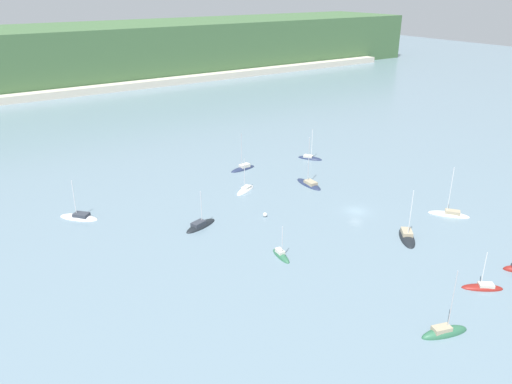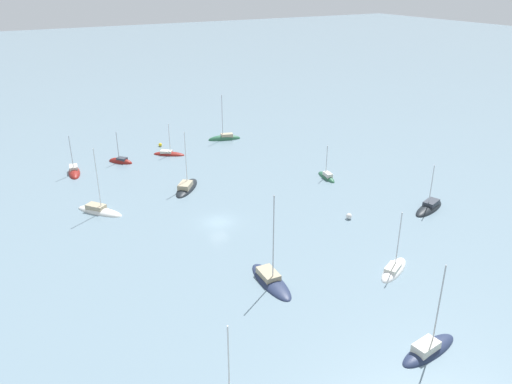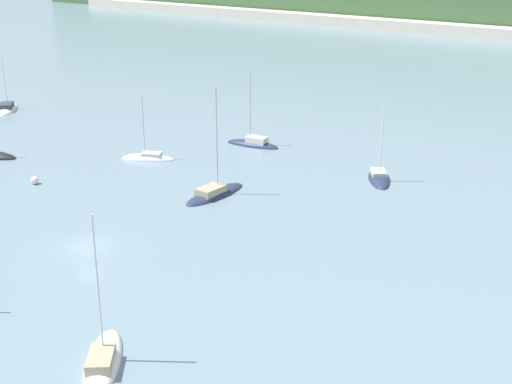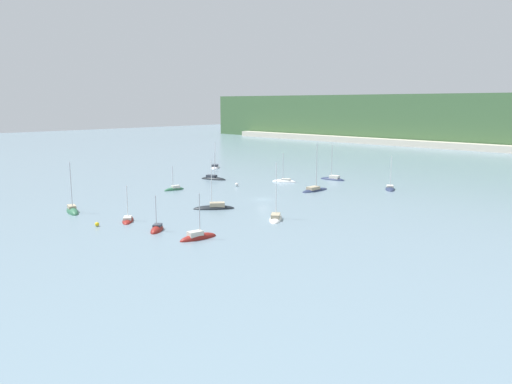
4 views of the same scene
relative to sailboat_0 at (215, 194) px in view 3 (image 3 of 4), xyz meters
The scene contains 8 objects.
ground_plane 16.94m from the sailboat_0, 93.94° to the right, with size 600.00×600.00×0.00m, color slate.
sailboat_0 is the anchor object (origin of this frame).
sailboat_2 18.83m from the sailboat_0, 49.88° to the left, with size 5.50×6.83×8.90m.
sailboat_5 51.42m from the sailboat_0, 166.74° to the left, with size 7.61×8.02×8.81m.
sailboat_6 15.31m from the sailboat_0, 159.83° to the left, with size 6.74×4.71×8.51m.
sailboat_10 18.97m from the sailboat_0, 112.44° to the left, with size 7.61×3.10×10.20m.
sailboat_11 31.71m from the sailboat_0, 65.31° to the right, with size 6.67×7.74×10.93m.
mooring_buoy_0 20.33m from the sailboat_0, 155.35° to the right, with size 0.88×0.88×0.88m.
Camera 3 is at (44.88, -38.59, 26.31)m, focal length 50.00 mm.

